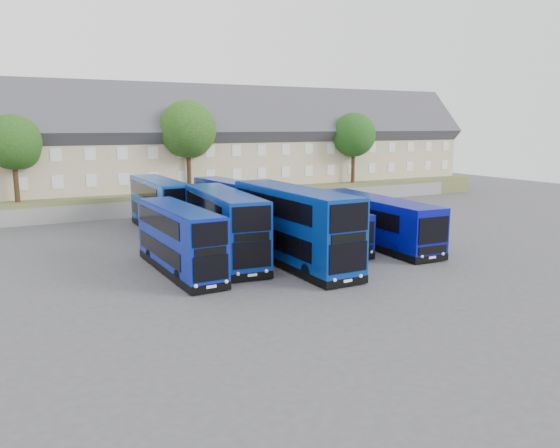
{
  "coord_description": "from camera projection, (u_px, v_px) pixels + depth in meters",
  "views": [
    {
      "loc": [
        -15.7,
        -28.13,
        8.68
      ],
      "look_at": [
        0.94,
        3.51,
        2.2
      ],
      "focal_mm": 35.0,
      "sensor_mm": 36.0,
      "label": 1
    }
  ],
  "objects": [
    {
      "name": "terrace_row",
      "position": [
        210.0,
        144.0,
        60.94
      ],
      "size": [
        66.0,
        10.4,
        11.2
      ],
      "color": "tan",
      "rests_on": "earth_bank"
    },
    {
      "name": "tree_west",
      "position": [
        15.0,
        144.0,
        47.49
      ],
      "size": [
        4.8,
        4.8,
        7.65
      ],
      "color": "#382314",
      "rests_on": "earth_bank"
    },
    {
      "name": "coach_east_a",
      "position": [
        323.0,
        225.0,
        39.96
      ],
      "size": [
        3.34,
        11.01,
        2.96
      ],
      "rotation": [
        0.0,
        0.0,
        -0.1
      ],
      "color": "#070E81",
      "rests_on": "ground"
    },
    {
      "name": "earth_bank",
      "position": [
        149.0,
        193.0,
        62.67
      ],
      "size": [
        80.0,
        20.0,
        2.0
      ],
      "primitive_type": "cube",
      "color": "brown",
      "rests_on": "ground"
    },
    {
      "name": "tree_far",
      "position": [
        361.0,
        133.0,
        72.7
      ],
      "size": [
        5.44,
        5.44,
        8.67
      ],
      "color": "#382314",
      "rests_on": "earth_bank"
    },
    {
      "name": "dd_front_left",
      "position": [
        179.0,
        241.0,
        32.36
      ],
      "size": [
        2.51,
        9.98,
        3.94
      ],
      "rotation": [
        0.0,
        0.0,
        0.02
      ],
      "color": "#081D9F",
      "rests_on": "ground"
    },
    {
      "name": "dd_front_mid",
      "position": [
        224.0,
        227.0,
        35.36
      ],
      "size": [
        3.7,
        11.41,
        4.46
      ],
      "rotation": [
        0.0,
        0.0,
        -0.1
      ],
      "color": "navy",
      "rests_on": "ground"
    },
    {
      "name": "tree_east",
      "position": [
        354.0,
        136.0,
        63.92
      ],
      "size": [
        5.12,
        5.12,
        8.16
      ],
      "color": "#382314",
      "rests_on": "earth_bank"
    },
    {
      "name": "dd_rear_right",
      "position": [
        233.0,
        206.0,
        45.67
      ],
      "size": [
        3.36,
        10.4,
        4.06
      ],
      "rotation": [
        0.0,
        0.0,
        0.1
      ],
      "color": "#07198B",
      "rests_on": "ground"
    },
    {
      "name": "coach_east_b",
      "position": [
        375.0,
        222.0,
        40.07
      ],
      "size": [
        3.15,
        12.82,
        3.48
      ],
      "rotation": [
        0.0,
        0.0,
        -0.04
      ],
      "color": "#080C98",
      "rests_on": "ground"
    },
    {
      "name": "retaining_wall",
      "position": [
        175.0,
        207.0,
        54.0
      ],
      "size": [
        70.0,
        0.4,
        1.5
      ],
      "primitive_type": "cube",
      "color": "slate",
      "rests_on": "ground"
    },
    {
      "name": "tree_mid",
      "position": [
        189.0,
        131.0,
        55.07
      ],
      "size": [
        5.76,
        5.76,
        9.18
      ],
      "color": "#382314",
      "rests_on": "earth_bank"
    },
    {
      "name": "dd_front_right",
      "position": [
        293.0,
        227.0,
        34.32
      ],
      "size": [
        2.85,
        12.07,
        4.79
      ],
      "rotation": [
        0.0,
        0.0,
        0.01
      ],
      "color": "navy",
      "rests_on": "ground"
    },
    {
      "name": "dd_rear_left",
      "position": [
        160.0,
        206.0,
        44.91
      ],
      "size": [
        2.56,
        10.79,
        4.28
      ],
      "rotation": [
        0.0,
        0.0,
        -0.01
      ],
      "color": "#083BA4",
      "rests_on": "ground"
    },
    {
      "name": "ground",
      "position": [
        293.0,
        270.0,
        33.24
      ],
      "size": [
        120.0,
        120.0,
        0.0
      ],
      "primitive_type": "plane",
      "color": "#404045",
      "rests_on": "ground"
    }
  ]
}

